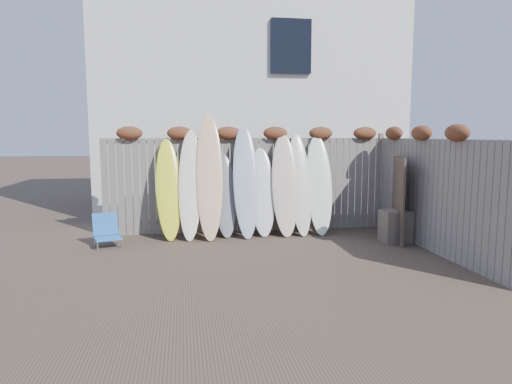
{
  "coord_description": "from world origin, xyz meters",
  "views": [
    {
      "loc": [
        -1.35,
        -7.19,
        2.07
      ],
      "look_at": [
        0.0,
        1.2,
        1.0
      ],
      "focal_mm": 32.0,
      "sensor_mm": 36.0,
      "label": 1
    }
  ],
  "objects": [
    {
      "name": "surfboard_6",
      "position": [
        0.73,
        1.95,
        1.05
      ],
      "size": [
        0.59,
        0.77,
        2.1
      ],
      "primitive_type": "ellipsoid",
      "rotation": [
        -0.31,
        0.0,
        -0.06
      ],
      "color": "beige",
      "rests_on": "ground"
    },
    {
      "name": "back_fence",
      "position": [
        0.06,
        2.39,
        1.18
      ],
      "size": [
        6.05,
        0.28,
        2.24
      ],
      "color": "slate",
      "rests_on": "ground"
    },
    {
      "name": "right_fence",
      "position": [
        2.99,
        0.25,
        1.14
      ],
      "size": [
        0.28,
        4.4,
        2.24
      ],
      "color": "slate",
      "rests_on": "ground"
    },
    {
      "name": "surfboard_2",
      "position": [
        -0.83,
        1.9,
        1.25
      ],
      "size": [
        0.57,
        0.89,
        2.49
      ],
      "primitive_type": "ellipsoid",
      "rotation": [
        -0.31,
        0.0,
        -0.05
      ],
      "color": "#D9BA69",
      "rests_on": "ground"
    },
    {
      "name": "lattice_panel",
      "position": [
        2.78,
        1.03,
        0.82
      ],
      "size": [
        0.36,
        1.06,
        1.64
      ],
      "primitive_type": "cube",
      "rotation": [
        0.0,
        0.0,
        -0.29
      ],
      "color": "brown",
      "rests_on": "ground"
    },
    {
      "name": "ground",
      "position": [
        0.0,
        0.0,
        0.0
      ],
      "size": [
        80.0,
        80.0,
        0.0
      ],
      "primitive_type": "plane",
      "color": "#493A2D"
    },
    {
      "name": "surfboard_4",
      "position": [
        -0.1,
        1.93,
        1.13
      ],
      "size": [
        0.52,
        0.8,
        2.27
      ],
      "primitive_type": "ellipsoid",
      "rotation": [
        -0.31,
        0.0,
        -0.01
      ],
      "color": "#98ABBF",
      "rests_on": "ground"
    },
    {
      "name": "surfboard_0",
      "position": [
        -1.64,
        1.96,
        1.0
      ],
      "size": [
        0.56,
        0.75,
        2.0
      ],
      "primitive_type": "ellipsoid",
      "rotation": [
        -0.31,
        0.0,
        0.1
      ],
      "color": "yellow",
      "rests_on": "ground"
    },
    {
      "name": "beach_chair",
      "position": [
        -2.78,
        1.49,
        0.28
      ],
      "size": [
        0.59,
        0.61,
        0.61
      ],
      "color": "blue",
      "rests_on": "ground"
    },
    {
      "name": "surfboard_1",
      "position": [
        -1.21,
        1.92,
        1.09
      ],
      "size": [
        0.54,
        0.81,
        2.18
      ],
      "primitive_type": "ellipsoid",
      "rotation": [
        -0.31,
        0.0,
        -0.1
      ],
      "color": "white",
      "rests_on": "ground"
    },
    {
      "name": "wooden_crate",
      "position": [
        2.7,
        0.95,
        0.31
      ],
      "size": [
        0.53,
        0.45,
        0.62
      ],
      "primitive_type": "cube",
      "rotation": [
        0.0,
        0.0,
        0.01
      ],
      "color": "#725C55",
      "rests_on": "ground"
    },
    {
      "name": "surfboard_5",
      "position": [
        0.26,
        2.01,
        0.9
      ],
      "size": [
        0.53,
        0.65,
        1.8
      ],
      "primitive_type": "ellipsoid",
      "rotation": [
        -0.31,
        0.0,
        -0.01
      ],
      "color": "silver",
      "rests_on": "ground"
    },
    {
      "name": "surfboard_7",
      "position": [
        1.05,
        1.97,
        1.05
      ],
      "size": [
        0.48,
        0.76,
        2.11
      ],
      "primitive_type": "ellipsoid",
      "rotation": [
        -0.31,
        0.0,
        0.03
      ],
      "color": "beige",
      "rests_on": "ground"
    },
    {
      "name": "surfboard_8",
      "position": [
        1.47,
        1.99,
        1.03
      ],
      "size": [
        0.58,
        0.76,
        2.07
      ],
      "primitive_type": "ellipsoid",
      "rotation": [
        -0.31,
        0.0,
        -0.06
      ],
      "color": "white",
      "rests_on": "ground"
    },
    {
      "name": "surfboard_3",
      "position": [
        -0.51,
        2.0,
        0.84
      ],
      "size": [
        0.48,
        0.63,
        1.68
      ],
      "primitive_type": "ellipsoid",
      "rotation": [
        -0.31,
        0.0,
        0.05
      ],
      "color": "slate",
      "rests_on": "ground"
    },
    {
      "name": "house",
      "position": [
        0.5,
        6.5,
        3.2
      ],
      "size": [
        8.5,
        5.5,
        6.33
      ],
      "color": "silver",
      "rests_on": "ground"
    }
  ]
}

